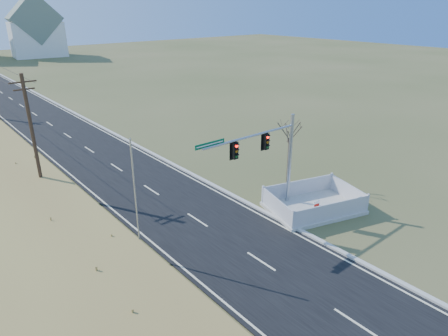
% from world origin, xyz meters
% --- Properties ---
extents(ground, '(260.00, 260.00, 0.00)m').
position_xyz_m(ground, '(0.00, 0.00, 0.00)').
color(ground, '#454D25').
rests_on(ground, ground).
extents(road, '(8.00, 180.00, 0.06)m').
position_xyz_m(road, '(0.00, 50.00, 0.03)').
color(road, black).
rests_on(road, ground).
extents(curb, '(0.30, 180.00, 0.18)m').
position_xyz_m(curb, '(4.15, 50.00, 0.09)').
color(curb, '#B2AFA8').
rests_on(curb, ground).
extents(utility_pole_near, '(1.80, 0.26, 9.00)m').
position_xyz_m(utility_pole_near, '(-6.50, 15.00, 4.68)').
color(utility_pole_near, '#422D1E').
rests_on(utility_pole_near, ground).
extents(condo_ne, '(14.12, 10.51, 16.52)m').
position_xyz_m(condo_ne, '(20.00, 104.00, 6.84)').
color(condo_ne, white).
rests_on(condo_ne, ground).
extents(traffic_signal_mast, '(8.29, 0.57, 6.60)m').
position_xyz_m(traffic_signal_mast, '(4.66, 1.91, 4.11)').
color(traffic_signal_mast, '#9EA0A5').
rests_on(traffic_signal_mast, ground).
extents(fence_enclosure, '(7.14, 5.82, 1.41)m').
position_xyz_m(fence_enclosure, '(7.17, 0.09, 0.28)').
color(fence_enclosure, '#B7B5AD').
rests_on(fence_enclosure, ground).
extents(open_sign, '(0.51, 0.18, 0.63)m').
position_xyz_m(open_sign, '(7.36, -0.04, 0.34)').
color(open_sign, white).
rests_on(open_sign, ground).
extents(flagpole, '(0.32, 0.32, 7.10)m').
position_xyz_m(flagpole, '(-4.92, 2.70, 2.83)').
color(flagpole, '#B7B5AD').
rests_on(flagpole, ground).
extents(bare_tree, '(2.07, 2.07, 5.48)m').
position_xyz_m(bare_tree, '(9.06, 4.23, 4.42)').
color(bare_tree, '#4C3F33').
rests_on(bare_tree, ground).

